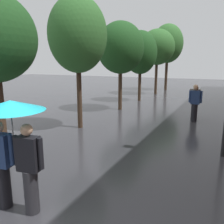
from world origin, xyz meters
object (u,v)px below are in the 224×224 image
at_px(street_tree_3, 140,53).
at_px(street_tree_5, 168,44).
at_px(street_tree_1, 78,35).
at_px(couple_under_umbrella, 13,137).
at_px(pedestrian_walking_midground, 194,102).
at_px(street_tree_4, 157,47).
at_px(street_tree_2, 120,48).
at_px(pedestrian_walking_far, 195,103).

xyz_separation_m(street_tree_3, street_tree_5, (0.06, 7.73, 1.14)).
bearing_deg(street_tree_1, couple_under_umbrella, -67.72).
bearing_deg(street_tree_3, street_tree_1, -88.71).
bearing_deg(pedestrian_walking_midground, street_tree_1, -139.16).
height_order(street_tree_4, street_tree_5, street_tree_5).
distance_m(street_tree_1, street_tree_4, 12.02).
bearing_deg(couple_under_umbrella, street_tree_2, 103.16).
height_order(street_tree_3, couple_under_umbrella, street_tree_3).
distance_m(street_tree_5, couple_under_umbrella, 21.20).
height_order(couple_under_umbrella, pedestrian_walking_midground, couple_under_umbrella).
bearing_deg(street_tree_3, street_tree_4, 89.41).
bearing_deg(street_tree_2, pedestrian_walking_midground, -9.81).
distance_m(street_tree_5, pedestrian_walking_far, 13.62).
distance_m(street_tree_1, street_tree_3, 7.92).
xyz_separation_m(street_tree_2, street_tree_3, (-0.08, 3.59, -0.12)).
bearing_deg(pedestrian_walking_far, street_tree_2, 166.11).
distance_m(street_tree_2, street_tree_3, 3.59).
bearing_deg(street_tree_2, street_tree_4, 90.31).
bearing_deg(couple_under_umbrella, pedestrian_walking_midground, 77.10).
height_order(street_tree_1, street_tree_3, street_tree_1).
relative_size(street_tree_4, street_tree_5, 0.86).
distance_m(street_tree_1, street_tree_2, 4.33).
bearing_deg(street_tree_4, pedestrian_walking_far, -63.62).
bearing_deg(pedestrian_walking_far, street_tree_4, 116.38).
height_order(street_tree_3, pedestrian_walking_far, street_tree_3).
bearing_deg(street_tree_4, couple_under_umbrella, -82.50).
bearing_deg(street_tree_4, street_tree_2, -89.69).
height_order(street_tree_5, pedestrian_walking_far, street_tree_5).
xyz_separation_m(street_tree_1, couple_under_umbrella, (2.13, -5.21, -2.35)).
height_order(street_tree_2, street_tree_5, street_tree_5).
bearing_deg(pedestrian_walking_far, couple_under_umbrella, -103.80).
bearing_deg(street_tree_4, pedestrian_walking_midground, -63.08).
distance_m(street_tree_3, couple_under_umbrella, 13.46).
xyz_separation_m(street_tree_3, pedestrian_walking_far, (4.39, -4.65, -2.54)).
bearing_deg(pedestrian_walking_far, pedestrian_walking_midground, 101.12).
bearing_deg(pedestrian_walking_midground, pedestrian_walking_far, -78.88).
relative_size(street_tree_5, pedestrian_walking_midground, 3.76).
relative_size(street_tree_1, pedestrian_walking_far, 3.14).
xyz_separation_m(street_tree_4, street_tree_5, (0.02, 3.62, 0.53)).
bearing_deg(street_tree_5, street_tree_2, -89.90).
relative_size(street_tree_1, street_tree_3, 1.07).
bearing_deg(street_tree_3, couple_under_umbrella, -80.00).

